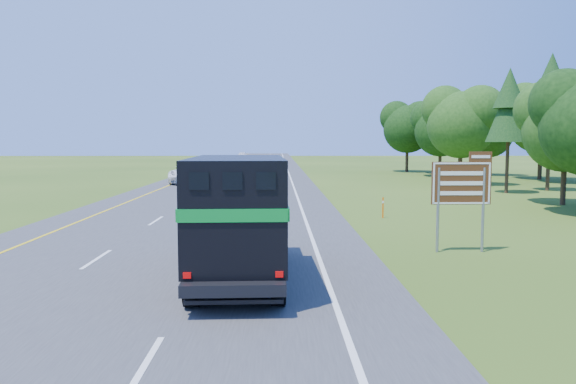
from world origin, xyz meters
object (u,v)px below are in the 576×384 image
object	(u,v)px
horse_truck	(239,214)
far_car	(242,156)
white_suv	(190,173)
exit_sign	(462,187)

from	to	relation	value
horse_truck	far_car	size ratio (longest dim) A/B	1.53
white_suv	exit_sign	xyz separation A→B (m)	(14.61, -32.91, 1.32)
horse_truck	white_suv	bearing A→B (deg)	99.05
exit_sign	horse_truck	bearing A→B (deg)	-152.93
exit_sign	white_suv	bearing A→B (deg)	113.98
horse_truck	exit_sign	world-z (taller)	exit_sign
white_suv	exit_sign	distance (m)	36.03
white_suv	exit_sign	bearing A→B (deg)	-64.39
horse_truck	white_suv	distance (m)	37.44
far_car	white_suv	bearing A→B (deg)	-89.80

